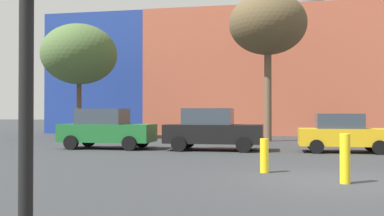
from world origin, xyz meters
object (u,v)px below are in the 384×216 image
(parked_car_0, at_px, (106,129))
(bollard_yellow_0, at_px, (345,159))
(bare_tree_0, at_px, (268,25))
(parked_car_2, at_px, (343,133))
(bare_tree_1, at_px, (79,54))
(bollard_yellow_1, at_px, (264,156))
(parked_car_1, at_px, (212,129))

(parked_car_0, distance_m, bollard_yellow_0, 12.94)
(bare_tree_0, xyz_separation_m, bollard_yellow_0, (2.08, -15.79, -6.42))
(parked_car_2, bearing_deg, bare_tree_1, 154.36)
(bollard_yellow_1, bearing_deg, parked_car_2, 66.30)
(bollard_yellow_0, xyz_separation_m, bollard_yellow_1, (-1.93, 1.59, -0.11))
(parked_car_2, height_order, bare_tree_0, bare_tree_0)
(bare_tree_0, bearing_deg, parked_car_2, -64.90)
(bare_tree_0, relative_size, bare_tree_1, 1.17)
(parked_car_2, relative_size, bollard_yellow_0, 3.23)
(parked_car_1, relative_size, parked_car_2, 1.14)
(parked_car_0, bearing_deg, bare_tree_1, 123.30)
(parked_car_1, height_order, bollard_yellow_1, parked_car_1)
(parked_car_0, distance_m, bare_tree_1, 10.14)
(parked_car_0, distance_m, bare_tree_0, 11.90)
(parked_car_1, distance_m, bare_tree_0, 9.58)
(bare_tree_0, distance_m, bollard_yellow_1, 15.63)
(bare_tree_1, distance_m, bollard_yellow_0, 22.34)
(parked_car_1, bearing_deg, bollard_yellow_0, -63.13)
(bollard_yellow_0, bearing_deg, bare_tree_0, 97.49)
(parked_car_1, relative_size, bollard_yellow_1, 4.57)
(parked_car_1, height_order, bare_tree_1, bare_tree_1)
(parked_car_0, bearing_deg, bare_tree_0, 43.37)
(bare_tree_0, relative_size, bollard_yellow_0, 7.53)
(bare_tree_0, bearing_deg, bollard_yellow_1, -89.42)
(parked_car_1, xyz_separation_m, bollard_yellow_0, (4.44, -8.76, -0.35))
(parked_car_0, relative_size, parked_car_2, 1.14)
(bare_tree_0, relative_size, bollard_yellow_1, 9.31)
(parked_car_1, distance_m, bare_tree_1, 13.36)
(bare_tree_0, bearing_deg, parked_car_1, -108.58)
(parked_car_1, distance_m, bollard_yellow_1, 7.61)
(parked_car_0, relative_size, bare_tree_0, 0.49)
(parked_car_0, distance_m, parked_car_2, 10.73)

